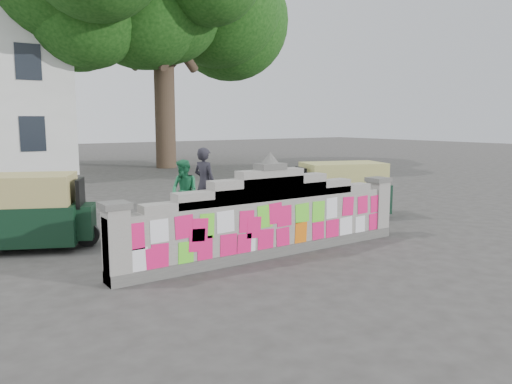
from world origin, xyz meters
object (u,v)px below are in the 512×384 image
pedestrian (184,191)px  rickshaw_left (21,211)px  cyclist_bike (205,208)px  rickshaw_right (340,189)px  cyclist_rider (205,193)px

pedestrian → rickshaw_left: pedestrian is taller
cyclist_bike → rickshaw_right: bearing=-121.4°
cyclist_rider → rickshaw_right: size_ratio=0.62×
cyclist_bike → cyclist_rider: 0.35m
cyclist_rider → rickshaw_left: size_ratio=0.61×
cyclist_bike → rickshaw_right: 3.77m
pedestrian → rickshaw_right: (3.78, -1.73, -0.04)m
cyclist_rider → rickshaw_right: bearing=-121.4°
pedestrian → cyclist_bike: bearing=-7.4°
rickshaw_left → rickshaw_right: (7.68, -1.22, -0.02)m
rickshaw_left → cyclist_bike: bearing=19.7°
cyclist_bike → cyclist_rider: size_ratio=1.12×
pedestrian → rickshaw_right: pedestrian is taller
cyclist_bike → rickshaw_left: bearing=67.1°
pedestrian → cyclist_rider: bearing=-7.4°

